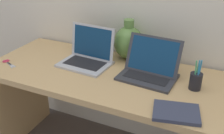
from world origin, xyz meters
TOP-DOWN VIEW (x-y plane):
  - desk at (0.00, 0.00)m, footprint 1.70×0.68m
  - laptop_left at (-0.22, 0.09)m, footprint 0.35×0.27m
  - laptop_right at (0.23, 0.08)m, footprint 0.36×0.27m
  - green_vase at (0.00, 0.28)m, footprint 0.21×0.21m
  - notebook_stack at (0.46, -0.25)m, footprint 0.26×0.21m
  - pen_cup at (0.51, 0.03)m, footprint 0.07×0.07m
  - scissors at (-0.73, -0.15)m, footprint 0.14×0.09m

SIDE VIEW (x-z plane):
  - desk at x=0.00m, z-range 0.23..0.98m
  - scissors at x=-0.73m, z-range 0.75..0.76m
  - notebook_stack at x=0.46m, z-range 0.75..0.77m
  - pen_cup at x=0.51m, z-range 0.71..0.90m
  - laptop_right at x=0.23m, z-range 0.70..0.94m
  - laptop_left at x=-0.22m, z-range 0.69..0.94m
  - green_vase at x=0.00m, z-range 0.73..1.02m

